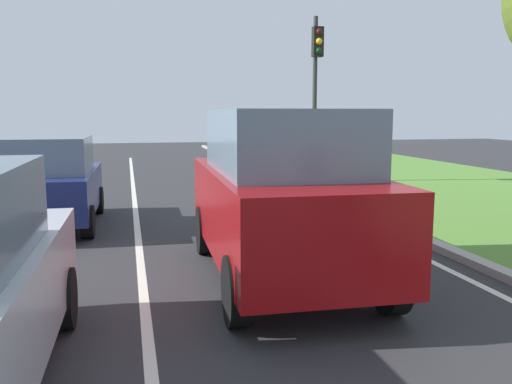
% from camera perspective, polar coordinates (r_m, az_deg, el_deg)
% --- Properties ---
extents(ground_plane, '(60.00, 60.00, 0.00)m').
position_cam_1_polar(ground_plane, '(12.05, -9.20, -2.47)').
color(ground_plane, '#2D2D30').
extents(lane_line_center, '(0.12, 32.00, 0.01)m').
position_cam_1_polar(lane_line_center, '(12.02, -12.53, -2.57)').
color(lane_line_center, silver).
rests_on(lane_line_center, ground).
extents(lane_line_right_edge, '(0.12, 32.00, 0.01)m').
position_cam_1_polar(lane_line_right_edge, '(12.81, 7.08, -1.77)').
color(lane_line_right_edge, silver).
rests_on(lane_line_right_edge, ground).
extents(grass_verge_right, '(9.00, 48.00, 0.06)m').
position_cam_1_polar(grass_verge_right, '(15.22, 24.64, -0.77)').
color(grass_verge_right, '#548433').
rests_on(grass_verge_right, ground).
extents(curb_right, '(0.24, 48.00, 0.12)m').
position_cam_1_polar(curb_right, '(12.99, 9.15, -1.42)').
color(curb_right, '#9E9B93').
rests_on(curb_right, ground).
extents(car_suv_ahead, '(2.08, 4.56, 2.28)m').
position_cam_1_polar(car_suv_ahead, '(7.20, 2.75, -0.22)').
color(car_suv_ahead, maroon).
rests_on(car_suv_ahead, ground).
extents(car_hatchback_far, '(1.80, 3.73, 1.78)m').
position_cam_1_polar(car_hatchback_far, '(11.34, -20.71, 0.93)').
color(car_hatchback_far, navy).
rests_on(car_hatchback_far, ground).
extents(traffic_light_near_right, '(0.32, 0.50, 5.18)m').
position_cam_1_polar(traffic_light_near_right, '(17.26, 6.36, 12.32)').
color(traffic_light_near_right, '#2D2D2D').
rests_on(traffic_light_near_right, ground).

